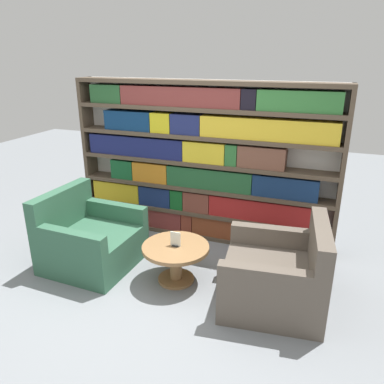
# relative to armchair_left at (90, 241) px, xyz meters

# --- Properties ---
(ground_plane) EXTENTS (14.00, 14.00, 0.00)m
(ground_plane) POSITION_rel_armchair_left_xyz_m (0.95, -0.32, -0.28)
(ground_plane) COLOR gray
(bookshelf) EXTENTS (3.34, 0.30, 2.00)m
(bookshelf) POSITION_rel_armchair_left_xyz_m (0.94, 1.15, 0.70)
(bookshelf) COLOR silver
(bookshelf) RESTS_ON ground_plane
(armchair_left) EXTENTS (0.96, 0.97, 0.85)m
(armchair_left) POSITION_rel_armchair_left_xyz_m (0.00, 0.00, 0.00)
(armchair_left) COLOR #336047
(armchair_left) RESTS_ON ground_plane
(armchair_right) EXTENTS (1.03, 1.03, 0.85)m
(armchair_right) POSITION_rel_armchair_left_xyz_m (2.11, 0.00, 0.00)
(armchair_right) COLOR brown
(armchair_right) RESTS_ON ground_plane
(coffee_table) EXTENTS (0.70, 0.70, 0.41)m
(coffee_table) POSITION_rel_armchair_left_xyz_m (1.06, 0.02, 0.01)
(coffee_table) COLOR olive
(coffee_table) RESTS_ON ground_plane
(table_sign) EXTENTS (0.11, 0.06, 0.16)m
(table_sign) POSITION_rel_armchair_left_xyz_m (1.06, 0.02, 0.19)
(table_sign) COLOR black
(table_sign) RESTS_ON coffee_table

